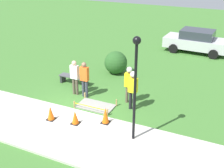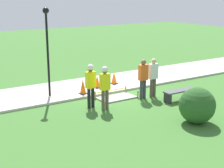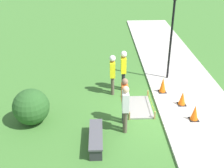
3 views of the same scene
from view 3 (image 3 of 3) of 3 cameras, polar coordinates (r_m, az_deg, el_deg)
The scene contains 13 objects.
ground_plane at distance 11.06m, azimuth 9.70°, elevation -6.52°, with size 60.00×60.00×0.00m, color #3D702D.
sidewalk at distance 11.46m, azimuth 17.58°, elevation -5.91°, with size 28.00×3.19×0.10m.
wet_concrete_patch at distance 11.48m, azimuth 5.54°, elevation -4.64°, with size 1.73×1.01×0.33m.
traffic_cone_near_patch at distance 10.82m, azimuth 16.46°, elevation -5.62°, with size 0.34×0.34×0.62m.
traffic_cone_far_patch at distance 11.66m, azimuth 14.09°, elevation -2.84°, with size 0.34×0.34×0.59m.
traffic_cone_sidewalk_edge at distance 12.41m, azimuth 10.28°, elevation -0.20°, with size 0.34×0.34×0.69m.
park_bench at distance 9.37m, azimuth -3.29°, elevation -10.65°, with size 1.64×0.44×0.47m.
worker_supervisor at distance 12.33m, azimuth 2.36°, elevation 3.50°, with size 0.40×0.27×1.84m.
worker_assistant at distance 11.97m, azimuth 0.10°, elevation 2.61°, with size 0.40×0.26×1.81m.
bystander_in_orange_shirt at distance 10.08m, azimuth 2.54°, elevation -2.83°, with size 0.40×0.24×1.80m.
bystander_in_gray_shirt at distance 9.61m, azimuth 2.72°, elevation -4.54°, with size 0.40×0.23×1.79m.
lamppost_near at distance 13.02m, azimuth 12.15°, elevation 11.52°, with size 0.28×0.28×3.93m.
shrub_rounded_near at distance 10.65m, azimuth -16.11°, elevation -4.47°, with size 1.34×1.34×1.34m.
Camera 3 is at (-8.95, 2.25, 6.09)m, focal length 45.00 mm.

